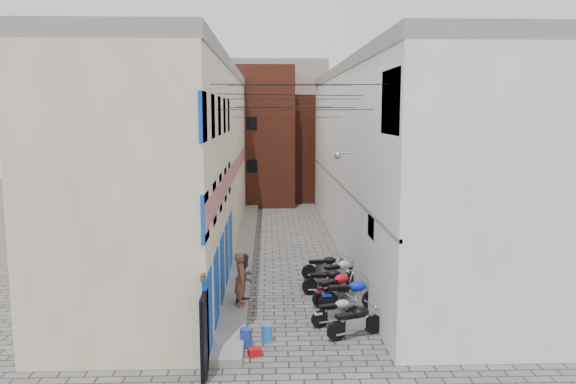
{
  "coord_description": "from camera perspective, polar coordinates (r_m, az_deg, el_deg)",
  "views": [
    {
      "loc": [
        -0.88,
        -14.06,
        6.71
      ],
      "look_at": [
        0.05,
        12.08,
        3.0
      ],
      "focal_mm": 35.0,
      "sensor_mm": 36.0,
      "label": 1
    }
  ],
  "objects": [
    {
      "name": "ground",
      "position": [
        15.61,
        1.47,
        -17.39
      ],
      "size": [
        90.0,
        90.0,
        0.0
      ],
      "primitive_type": "plane",
      "color": "#595754",
      "rests_on": "ground"
    },
    {
      "name": "far_shopfront",
      "position": [
        39.66,
        -0.74,
        0.08
      ],
      "size": [
        2.0,
        0.3,
        2.4
      ],
      "primitive_type": "cube",
      "color": "black",
      "rests_on": "ground"
    },
    {
      "name": "motorcycle_e",
      "position": [
        21.12,
        4.08,
        -8.87
      ],
      "size": [
        1.97,
        0.71,
        1.13
      ],
      "primitive_type": null,
      "rotation": [
        0.0,
        0.0,
        -1.52
      ],
      "color": "black",
      "rests_on": "ground"
    },
    {
      "name": "plinth",
      "position": [
        27.88,
        -4.4,
        -5.62
      ],
      "size": [
        0.9,
        26.0,
        0.25
      ],
      "primitive_type": "cube",
      "color": "gray",
      "rests_on": "ground"
    },
    {
      "name": "motorcycle_c",
      "position": [
        19.48,
        6.38,
        -10.16
      ],
      "size": [
        2.22,
        0.83,
        1.26
      ],
      "primitive_type": null,
      "rotation": [
        0.0,
        0.0,
        -1.51
      ],
      "color": "#0D25C4",
      "rests_on": "ground"
    },
    {
      "name": "red_crate",
      "position": [
        16.23,
        -3.42,
        -15.93
      ],
      "size": [
        0.41,
        0.35,
        0.22
      ],
      "primitive_type": "cube",
      "rotation": [
        0.0,
        0.0,
        0.25
      ],
      "color": "#AE0C12",
      "rests_on": "ground"
    },
    {
      "name": "motorcycle_g",
      "position": [
        23.03,
        3.76,
        -7.45
      ],
      "size": [
        1.98,
        0.86,
        1.11
      ],
      "primitive_type": null,
      "rotation": [
        0.0,
        0.0,
        -1.44
      ],
      "color": "black",
      "rests_on": "ground"
    },
    {
      "name": "motorcycle_d",
      "position": [
        20.22,
        4.96,
        -9.49
      ],
      "size": [
        2.12,
        1.78,
        1.23
      ],
      "primitive_type": null,
      "rotation": [
        0.0,
        0.0,
        -0.95
      ],
      "color": "red",
      "rests_on": "ground"
    },
    {
      "name": "motorcycle_f",
      "position": [
        22.34,
        5.25,
        -7.94
      ],
      "size": [
        1.98,
        1.53,
        1.13
      ],
      "primitive_type": null,
      "rotation": [
        0.0,
        0.0,
        -1.03
      ],
      "color": "silver",
      "rests_on": "ground"
    },
    {
      "name": "person_a",
      "position": [
        19.07,
        -4.8,
        -8.85
      ],
      "size": [
        0.45,
        0.68,
        1.84
      ],
      "primitive_type": "imported",
      "rotation": [
        0.0,
        0.0,
        1.58
      ],
      "color": "brown",
      "rests_on": "plinth"
    },
    {
      "name": "motorcycle_b",
      "position": [
        18.24,
        4.99,
        -11.86
      ],
      "size": [
        1.82,
        1.06,
        1.0
      ],
      "primitive_type": null,
      "rotation": [
        0.0,
        0.0,
        -1.26
      ],
      "color": "#B4B3B8",
      "rests_on": "ground"
    },
    {
      "name": "person_b",
      "position": [
        19.58,
        -4.39,
        -8.64
      ],
      "size": [
        0.95,
        1.02,
        1.68
      ],
      "primitive_type": "imported",
      "rotation": [
        0.0,
        0.0,
        1.07
      ],
      "color": "#353C50",
      "rests_on": "plinth"
    },
    {
      "name": "motorcycle_a",
      "position": [
        17.38,
        6.86,
        -12.75
      ],
      "size": [
        1.98,
        1.27,
        1.1
      ],
      "primitive_type": null,
      "rotation": [
        0.0,
        0.0,
        -1.18
      ],
      "color": "black",
      "rests_on": "ground"
    },
    {
      "name": "overhead_wires",
      "position": [
        21.73,
        0.3,
        9.16
      ],
      "size": [
        5.8,
        13.02,
        1.32
      ],
      "color": "black",
      "rests_on": "ground"
    },
    {
      "name": "water_jug_far",
      "position": [
        17.05,
        -2.15,
        -14.16
      ],
      "size": [
        0.35,
        0.35,
        0.52
      ],
      "primitive_type": "cylinder",
      "rotation": [
        0.0,
        0.0,
        -0.06
      ],
      "color": "blue",
      "rests_on": "ground"
    },
    {
      "name": "water_jug_near",
      "position": [
        16.75,
        -4.3,
        -14.54
      ],
      "size": [
        0.38,
        0.38,
        0.55
      ],
      "primitive_type": "cylinder",
      "rotation": [
        0.0,
        0.0,
        -0.07
      ],
      "color": "#2139A5",
      "rests_on": "ground"
    },
    {
      "name": "building_far_brick_left",
      "position": [
        42.11,
        -3.57,
        5.73
      ],
      "size": [
        6.0,
        6.0,
        10.0
      ],
      "primitive_type": "cube",
      "color": "brown",
      "rests_on": "ground"
    },
    {
      "name": "building_left",
      "position": [
        27.41,
        -10.64,
        3.3
      ],
      "size": [
        5.1,
        27.0,
        9.0
      ],
      "color": "#C0B491",
      "rests_on": "ground"
    },
    {
      "name": "building_far_concrete",
      "position": [
        48.09,
        -0.99,
        6.62
      ],
      "size": [
        8.0,
        5.0,
        11.0
      ],
      "primitive_type": "cube",
      "color": "gray",
      "rests_on": "ground"
    },
    {
      "name": "building_right",
      "position": [
        27.78,
        10.21,
        3.39
      ],
      "size": [
        5.94,
        26.0,
        9.0
      ],
      "color": "silver",
      "rests_on": "ground"
    },
    {
      "name": "building_far_brick_right",
      "position": [
        44.32,
        3.01,
        4.55
      ],
      "size": [
        5.0,
        6.0,
        8.0
      ],
      "primitive_type": "cube",
      "color": "brown",
      "rests_on": "ground"
    }
  ]
}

